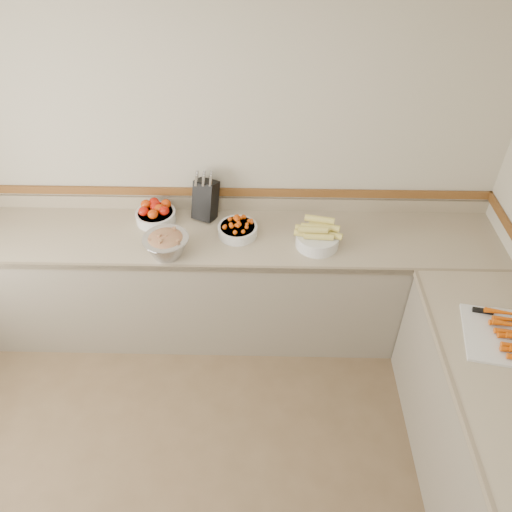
{
  "coord_description": "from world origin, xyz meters",
  "views": [
    {
      "loc": [
        0.4,
        -1.0,
        3.01
      ],
      "look_at": [
        0.35,
        1.35,
        1.0
      ],
      "focal_mm": 35.0,
      "sensor_mm": 36.0,
      "label": 1
    }
  ],
  "objects_px": {
    "dishwasher": "(508,479)",
    "rhubarb_bowl": "(166,244)",
    "cherry_tomato_bowl": "(238,229)",
    "tomato_bowl": "(156,213)",
    "knife_block": "(205,199)",
    "corn_bowl": "(318,236)"
  },
  "relations": [
    {
      "from": "cherry_tomato_bowl",
      "to": "dishwasher",
      "type": "bearing_deg",
      "value": -44.34
    },
    {
      "from": "knife_block",
      "to": "cherry_tomato_bowl",
      "type": "bearing_deg",
      "value": -41.37
    },
    {
      "from": "dishwasher",
      "to": "cherry_tomato_bowl",
      "type": "distance_m",
      "value": 2.13
    },
    {
      "from": "knife_block",
      "to": "tomato_bowl",
      "type": "distance_m",
      "value": 0.37
    },
    {
      "from": "knife_block",
      "to": "tomato_bowl",
      "type": "bearing_deg",
      "value": -170.33
    },
    {
      "from": "dishwasher",
      "to": "knife_block",
      "type": "distance_m",
      "value": 2.46
    },
    {
      "from": "dishwasher",
      "to": "rhubarb_bowl",
      "type": "height_order",
      "value": "rhubarb_bowl"
    },
    {
      "from": "dishwasher",
      "to": "knife_block",
      "type": "relative_size",
      "value": 2.29
    },
    {
      "from": "dishwasher",
      "to": "rhubarb_bowl",
      "type": "relative_size",
      "value": 2.81
    },
    {
      "from": "cherry_tomato_bowl",
      "to": "tomato_bowl",
      "type": "bearing_deg",
      "value": 165.9
    },
    {
      "from": "dishwasher",
      "to": "rhubarb_bowl",
      "type": "xyz_separation_m",
      "value": [
        -1.92,
        1.22,
        0.56
      ]
    },
    {
      "from": "dishwasher",
      "to": "cherry_tomato_bowl",
      "type": "bearing_deg",
      "value": 135.66
    },
    {
      "from": "knife_block",
      "to": "cherry_tomato_bowl",
      "type": "xyz_separation_m",
      "value": [
        0.23,
        -0.21,
        -0.1
      ]
    },
    {
      "from": "knife_block",
      "to": "dishwasher",
      "type": "bearing_deg",
      "value": -43.95
    },
    {
      "from": "dishwasher",
      "to": "cherry_tomato_bowl",
      "type": "relative_size",
      "value": 3.1
    },
    {
      "from": "dishwasher",
      "to": "corn_bowl",
      "type": "distance_m",
      "value": 1.73
    },
    {
      "from": "dishwasher",
      "to": "cherry_tomato_bowl",
      "type": "xyz_separation_m",
      "value": [
        -1.48,
        1.44,
        0.52
      ]
    },
    {
      "from": "cherry_tomato_bowl",
      "to": "rhubarb_bowl",
      "type": "height_order",
      "value": "rhubarb_bowl"
    },
    {
      "from": "tomato_bowl",
      "to": "knife_block",
      "type": "bearing_deg",
      "value": 9.67
    },
    {
      "from": "dishwasher",
      "to": "tomato_bowl",
      "type": "xyz_separation_m",
      "value": [
        -2.06,
        1.59,
        0.53
      ]
    },
    {
      "from": "tomato_bowl",
      "to": "cherry_tomato_bowl",
      "type": "height_order",
      "value": "cherry_tomato_bowl"
    },
    {
      "from": "tomato_bowl",
      "to": "rhubarb_bowl",
      "type": "bearing_deg",
      "value": -69.61
    }
  ]
}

